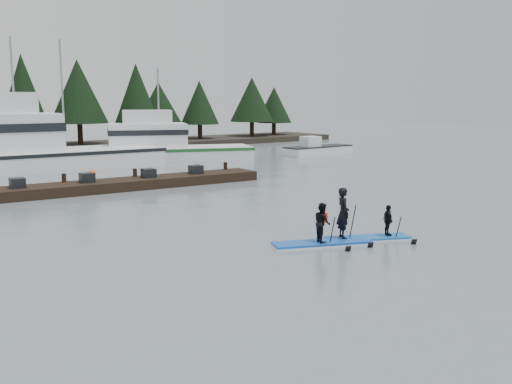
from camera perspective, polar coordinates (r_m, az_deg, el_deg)
ground at (r=19.67m, az=10.55°, el=-5.44°), size 160.00×160.00×0.00m
far_shore at (r=56.81m, az=-22.31°, el=3.93°), size 70.00×8.00×0.60m
treeline at (r=56.83m, az=-22.29°, el=3.63°), size 60.00×4.00×8.00m
fishing_boat_large at (r=42.92m, az=-22.24°, el=3.04°), size 18.33×5.81×10.18m
fishing_boat_medium at (r=47.03m, az=-9.25°, el=3.85°), size 13.99×8.52×8.18m
skiff at (r=51.34m, az=6.27°, el=4.16°), size 6.72×2.20×0.78m
floating_dock at (r=32.38m, az=-13.11°, el=0.76°), size 16.38×3.14×0.54m
buoy_b at (r=38.62m, az=-16.06°, el=1.58°), size 0.49×0.49×0.49m
paddleboard_solo at (r=19.62m, az=6.63°, el=-3.93°), size 3.47×2.07×1.89m
paddleboard_duo at (r=20.42m, az=10.20°, el=-2.98°), size 3.33×2.09×2.43m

